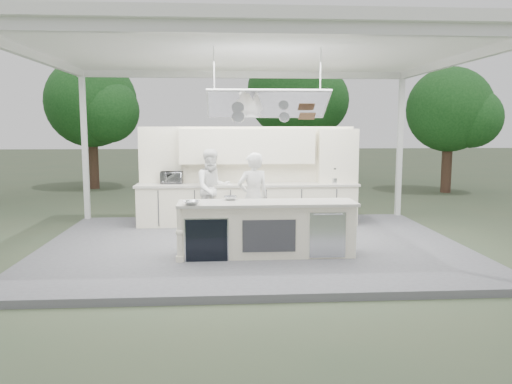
{
  "coord_description": "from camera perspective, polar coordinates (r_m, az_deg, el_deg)",
  "views": [
    {
      "loc": [
        -0.57,
        -9.45,
        2.37
      ],
      "look_at": [
        0.09,
        0.4,
        1.07
      ],
      "focal_mm": 35.0,
      "sensor_mm": 36.0,
      "label": 1
    }
  ],
  "objects": [
    {
      "name": "head_chef",
      "position": [
        9.71,
        -0.33,
        -0.63
      ],
      "size": [
        0.74,
        0.6,
        1.75
      ],
      "primitive_type": "imported",
      "rotation": [
        0.0,
        0.0,
        3.47
      ],
      "color": "white",
      "rests_on": "stage_deck"
    },
    {
      "name": "sous_chef",
      "position": [
        11.09,
        -4.96,
        0.38
      ],
      "size": [
        1.03,
        0.91,
        1.77
      ],
      "primitive_type": "imported",
      "rotation": [
        0.0,
        0.0,
        0.33
      ],
      "color": "white",
      "rests_on": "stage_deck"
    },
    {
      "name": "back_wall_unit",
      "position": [
        11.64,
        1.18,
        3.57
      ],
      "size": [
        5.05,
        0.48,
        2.25
      ],
      "color": "white",
      "rests_on": "stage_deck"
    },
    {
      "name": "toaster_oven",
      "position": [
        11.62,
        -9.59,
        1.65
      ],
      "size": [
        0.51,
        0.35,
        0.28
      ],
      "primitive_type": "imported",
      "rotation": [
        0.0,
        0.0,
        -0.01
      ],
      "color": "#ADAFB4",
      "rests_on": "back_counter"
    },
    {
      "name": "bowl_small",
      "position": [
        8.89,
        -2.93,
        -0.69
      ],
      "size": [
        0.25,
        0.25,
        0.07
      ],
      "primitive_type": "imported",
      "rotation": [
        0.0,
        0.0,
        -0.09
      ],
      "color": "#BABCC1",
      "rests_on": "demo_island"
    },
    {
      "name": "tree_cluster",
      "position": [
        19.25,
        -2.66,
        10.21
      ],
      "size": [
        19.55,
        9.4,
        5.85
      ],
      "color": "#4C3526",
      "rests_on": "ground"
    },
    {
      "name": "back_counter",
      "position": [
        11.5,
        -0.95,
        -1.37
      ],
      "size": [
        5.08,
        0.72,
        0.95
      ],
      "color": "white",
      "rests_on": "stage_deck"
    },
    {
      "name": "bowl_large",
      "position": [
        8.41,
        -7.4,
        -1.22
      ],
      "size": [
        0.36,
        0.36,
        0.07
      ],
      "primitive_type": "imported",
      "rotation": [
        0.0,
        0.0,
        0.41
      ],
      "color": "silver",
      "rests_on": "demo_island"
    },
    {
      "name": "demo_island",
      "position": [
        8.75,
        1.15,
        -4.2
      ],
      "size": [
        3.1,
        0.79,
        0.95
      ],
      "color": "white",
      "rests_on": "stage_deck"
    },
    {
      "name": "tent",
      "position": [
        9.55,
        -0.37,
        15.56
      ],
      "size": [
        8.2,
        6.2,
        3.86
      ],
      "color": "white",
      "rests_on": "ground"
    },
    {
      "name": "ground",
      "position": [
        9.76,
        -0.38,
        -6.56
      ],
      "size": [
        90.0,
        90.0,
        0.0
      ],
      "primitive_type": "plane",
      "color": "#414932",
      "rests_on": "ground"
    },
    {
      "name": "stage_deck",
      "position": [
        9.75,
        -0.38,
        -6.22
      ],
      "size": [
        8.0,
        6.0,
        0.12
      ],
      "primitive_type": "cube",
      "color": "slate",
      "rests_on": "ground"
    }
  ]
}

